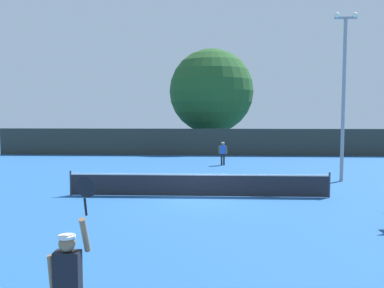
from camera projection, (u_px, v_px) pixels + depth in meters
name	position (u px, v px, depth m)	size (l,w,h in m)	color
ground_plane	(198.00, 196.00, 17.25)	(120.00, 120.00, 0.00)	#235693
tennis_net	(198.00, 184.00, 17.21)	(11.05, 0.08, 1.07)	#232328
perimeter_fence	(204.00, 142.00, 34.07)	(34.94, 0.12, 2.24)	#2D332D
player_serving	(69.00, 274.00, 6.00)	(0.67, 0.40, 2.60)	black
player_receiving	(223.00, 151.00, 27.58)	(0.57, 0.23, 1.56)	blue
tennis_ball	(205.00, 195.00, 17.35)	(0.07, 0.07, 0.07)	#CCE033
light_pole	(344.00, 87.00, 20.79)	(1.18, 0.28, 8.62)	gray
large_tree	(211.00, 91.00, 39.43)	(8.16, 8.16, 9.74)	brown
parked_car_near	(305.00, 140.00, 42.02)	(2.08, 4.28, 1.69)	red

